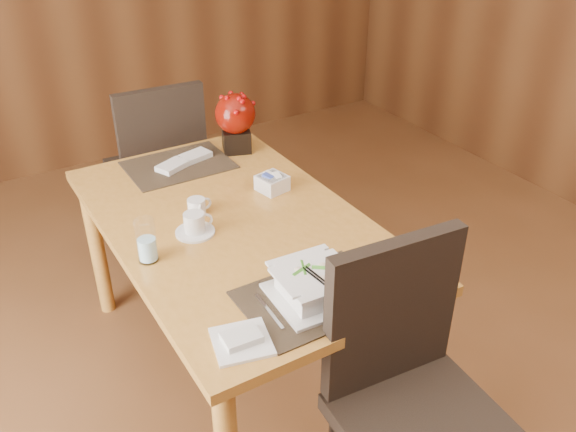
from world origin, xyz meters
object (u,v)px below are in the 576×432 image
bread_plate (242,342)px  water_glass (146,241)px  far_chair (159,161)px  coffee_cup (195,225)px  near_chair (410,384)px  soup_setting (314,285)px  sugar_caddy (272,183)px  creamer_jug (197,207)px  dining_table (236,241)px  berry_decor (235,119)px

bread_plate → water_glass: bearing=98.7°
water_glass → far_chair: size_ratio=0.16×
coffee_cup → near_chair: size_ratio=0.14×
soup_setting → near_chair: size_ratio=0.26×
sugar_caddy → creamer_jug: bearing=-177.0°
sugar_caddy → bread_plate: bearing=-125.4°
water_glass → sugar_caddy: (0.61, 0.22, -0.05)m
dining_table → bread_plate: (-0.29, -0.61, 0.10)m
soup_setting → near_chair: bearing=-61.1°
coffee_cup → far_chair: far_chair is taller
sugar_caddy → far_chair: bearing=101.4°
coffee_cup → soup_setting: bearing=-73.3°
dining_table → coffee_cup: (-0.16, -0.01, 0.13)m
soup_setting → bread_plate: 0.30m
coffee_cup → water_glass: 0.22m
sugar_caddy → far_chair: size_ratio=0.11×
coffee_cup → bread_plate: size_ratio=0.90×
dining_table → soup_setting: size_ratio=5.59×
bread_plate → far_chair: bearing=77.8°
coffee_cup → bread_plate: coffee_cup is taller
water_glass → creamer_jug: water_glass is taller
soup_setting → berry_decor: size_ratio=0.98×
dining_table → water_glass: size_ratio=9.40×
berry_decor → bread_plate: bearing=-116.5°
creamer_jug → sugar_caddy: 0.35m
creamer_jug → sugar_caddy: size_ratio=0.83×
dining_table → coffee_cup: coffee_cup is taller
bread_plate → near_chair: 0.53m
coffee_cup → sugar_caddy: 0.43m
water_glass → sugar_caddy: size_ratio=1.48×
soup_setting → water_glass: 0.60m
coffee_cup → creamer_jug: 0.14m
coffee_cup → berry_decor: berry_decor is taller
coffee_cup → near_chair: near_chair is taller
dining_table → berry_decor: 0.68m
water_glass → near_chair: 0.97m
sugar_caddy → bread_plate: (-0.53, -0.75, -0.03)m
dining_table → soup_setting: soup_setting is taller
soup_setting → sugar_caddy: (0.25, 0.68, -0.02)m
sugar_caddy → bread_plate: size_ratio=0.66×
sugar_caddy → berry_decor: size_ratio=0.39×
far_chair → dining_table: bearing=89.4°
near_chair → water_glass: bearing=128.3°
water_glass → creamer_jug: size_ratio=1.78×
water_glass → far_chair: (0.44, 1.10, -0.27)m
coffee_cup → near_chair: (0.31, -0.86, -0.21)m
near_chair → coffee_cup: bearing=114.8°
far_chair → coffee_cup: bearing=80.5°
dining_table → creamer_jug: (-0.10, 0.12, 0.13)m
dining_table → bread_plate: bearing=-115.1°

